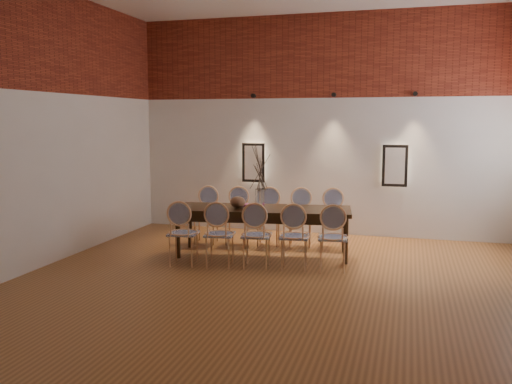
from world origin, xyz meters
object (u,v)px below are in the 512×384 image
(chair_near_b, at_px, (220,234))
(chair_far_d, at_px, (300,218))
(chair_near_c, at_px, (257,235))
(chair_near_d, at_px, (294,236))
(bowl, at_px, (238,202))
(chair_far_a, at_px, (206,216))
(book, at_px, (245,205))
(dining_table, at_px, (263,232))
(chair_near_e, at_px, (333,237))
(chair_far_c, at_px, (268,217))
(vase, at_px, (260,198))
(chair_near_a, at_px, (183,233))
(chair_far_e, at_px, (333,219))
(chair_far_b, at_px, (237,217))

(chair_near_b, relative_size, chair_far_d, 1.00)
(chair_near_c, distance_m, chair_near_d, 0.54)
(bowl, bearing_deg, chair_far_a, 139.80)
(chair_near_b, height_order, book, chair_near_b)
(dining_table, height_order, chair_near_d, chair_near_d)
(dining_table, xyz_separation_m, chair_far_d, (0.44, 0.78, 0.09))
(dining_table, bearing_deg, chair_near_e, -33.49)
(chair_near_e, relative_size, chair_far_c, 1.00)
(dining_table, relative_size, chair_near_c, 2.87)
(chair_far_a, relative_size, chair_far_d, 1.00)
(book, bearing_deg, dining_table, -21.77)
(chair_far_d, height_order, vase, vase)
(chair_near_c, bearing_deg, dining_table, 90.00)
(dining_table, distance_m, chair_near_e, 1.30)
(chair_near_c, distance_m, chair_far_d, 1.52)
(chair_near_a, height_order, bowl, chair_near_a)
(chair_near_c, height_order, chair_far_a, same)
(bowl, bearing_deg, vase, 16.07)
(chair_near_b, bearing_deg, chair_near_a, 180.00)
(chair_far_e, height_order, bowl, chair_far_e)
(chair_near_a, relative_size, chair_near_b, 1.00)
(chair_near_c, xyz_separation_m, chair_near_e, (1.07, 0.14, 0.00))
(chair_near_d, bearing_deg, vase, 129.51)
(chair_far_c, relative_size, vase, 3.13)
(chair_near_b, xyz_separation_m, chair_near_d, (1.07, 0.14, 0.00))
(chair_far_a, bearing_deg, dining_table, 146.51)
(vase, distance_m, bowl, 0.35)
(chair_far_b, height_order, chair_far_c, same)
(chair_near_c, bearing_deg, chair_near_e, 0.00)
(chair_near_b, xyz_separation_m, chair_far_a, (-0.72, 1.34, 0.00))
(chair_far_e, bearing_deg, chair_near_c, 52.92)
(chair_far_e, xyz_separation_m, bowl, (-1.35, -0.95, 0.37))
(bowl, bearing_deg, chair_near_a, -128.46)
(chair_near_b, xyz_separation_m, chair_near_e, (1.60, 0.22, 0.00))
(chair_far_a, distance_m, chair_far_c, 1.08)
(chair_near_d, relative_size, chair_near_e, 1.00)
(chair_near_e, xyz_separation_m, chair_far_c, (-1.26, 1.27, 0.00))
(chair_far_a, bearing_deg, chair_far_b, 180.00)
(chair_far_d, bearing_deg, chair_near_a, 41.41)
(chair_far_a, relative_size, chair_far_c, 1.00)
(chair_far_b, height_order, chair_far_e, same)
(chair_far_a, bearing_deg, chair_near_d, 138.59)
(chair_near_e, xyz_separation_m, bowl, (-1.54, 0.46, 0.37))
(chair_far_b, bearing_deg, chair_far_a, -0.00)
(chair_near_b, height_order, chair_near_e, same)
(chair_far_c, distance_m, chair_far_d, 0.54)
(chair_near_d, bearing_deg, chair_far_b, 127.08)
(chair_near_e, xyz_separation_m, chair_far_e, (-0.19, 1.41, 0.00))
(bowl, bearing_deg, chair_far_e, 35.18)
(dining_table, xyz_separation_m, book, (-0.34, 0.14, 0.39))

